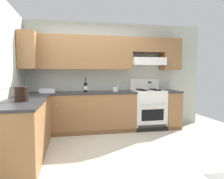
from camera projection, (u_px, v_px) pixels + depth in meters
ground_plane at (102, 150)px, 3.58m from camera, size 7.04×7.04×0.00m
floor_accent_tile at (221, 179)px, 2.60m from camera, size 0.30×0.30×0.01m
wall_back at (109, 67)px, 5.03m from camera, size 4.68×0.57×2.55m
wall_left at (4, 72)px, 3.39m from camera, size 0.47×4.00×2.55m
counter_back_run at (93, 112)px, 4.75m from camera, size 3.60×0.65×0.91m
counter_left_run at (25, 128)px, 3.30m from camera, size 0.63×1.91×0.91m
stove at (148, 109)px, 5.02m from camera, size 0.76×0.62×1.20m
wine_bottle at (86, 86)px, 4.61m from camera, size 0.08×0.08×0.33m
bowl at (47, 91)px, 4.54m from camera, size 0.32×0.26×0.08m
bucket at (21, 94)px, 3.08m from camera, size 0.21×0.21×0.22m
paper_towel_roll at (116, 89)px, 4.83m from camera, size 0.12×0.12×0.11m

